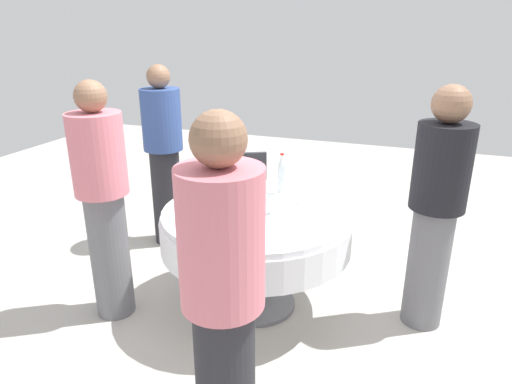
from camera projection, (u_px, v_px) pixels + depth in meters
name	position (u px, v px, depth m)	size (l,w,h in m)	color
ground_plane	(256.00, 304.00, 3.32)	(10.00, 10.00, 0.00)	#B7B2A8
dining_table	(256.00, 230.00, 3.11)	(1.29, 1.29, 0.74)	white
bottle_dark_green_near	(232.00, 201.00, 2.89)	(0.07, 0.07, 0.26)	#194728
bottle_green_left	(193.00, 180.00, 3.23)	(0.07, 0.07, 0.29)	#2D6B38
bottle_clear_mid	(228.00, 186.00, 3.04)	(0.07, 0.07, 0.33)	silver
bottle_dark_green_outer	(207.00, 183.00, 3.15)	(0.06, 0.06, 0.30)	#194728
bottle_amber_south	(212.00, 174.00, 3.37)	(0.07, 0.07, 0.28)	#8C5619
bottle_clear_rear	(282.00, 174.00, 3.34)	(0.06, 0.06, 0.30)	silver
wine_glass_outer	(272.00, 198.00, 2.96)	(0.07, 0.07, 0.16)	white
wine_glass_south	(260.00, 203.00, 2.89)	(0.07, 0.07, 0.15)	white
plate_east	(243.00, 237.00, 2.65)	(0.25, 0.25, 0.02)	white
plate_front	(315.00, 203.00, 3.16)	(0.25, 0.25, 0.02)	white
knife_left	(245.00, 201.00, 3.22)	(0.18, 0.02, 0.01)	silver
fork_mid	(313.00, 225.00, 2.82)	(0.18, 0.02, 0.01)	silver
folded_napkin	(202.00, 213.00, 2.99)	(0.12, 0.12, 0.02)	white
person_near	(103.00, 200.00, 2.95)	(0.34, 0.34, 1.61)	slate
person_left	(223.00, 302.00, 1.84)	(0.34, 0.34, 1.64)	#26262B
person_mid	(436.00, 207.00, 2.85)	(0.34, 0.34, 1.59)	slate
person_outer	(164.00, 154.00, 4.01)	(0.34, 0.34, 1.60)	#26262B
chair_rear	(243.00, 187.00, 4.14)	(0.54, 0.54, 0.87)	#2D2D33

